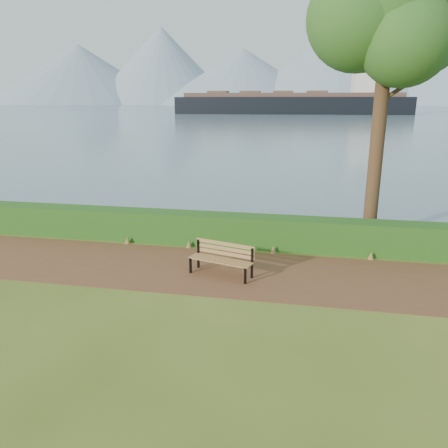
# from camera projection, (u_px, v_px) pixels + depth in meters

# --- Properties ---
(ground) EXTENTS (140.00, 140.00, 0.00)m
(ground) POSITION_uv_depth(u_px,v_px,m) (208.00, 274.00, 11.88)
(ground) COLOR #445C1A
(ground) RESTS_ON ground
(path) EXTENTS (40.00, 3.40, 0.01)m
(path) POSITION_uv_depth(u_px,v_px,m) (210.00, 270.00, 12.16)
(path) COLOR brown
(path) RESTS_ON ground
(hedge) EXTENTS (32.00, 0.85, 1.00)m
(hedge) POSITION_uv_depth(u_px,v_px,m) (226.00, 230.00, 14.19)
(hedge) COLOR #1C4213
(hedge) RESTS_ON ground
(water) EXTENTS (700.00, 510.00, 0.00)m
(water) POSITION_uv_depth(u_px,v_px,m) (308.00, 107.00, 257.15)
(water) COLOR slate
(water) RESTS_ON ground
(mountains) EXTENTS (585.00, 190.00, 70.00)m
(mountains) POSITION_uv_depth(u_px,v_px,m) (301.00, 72.00, 389.00)
(mountains) COLOR gray
(mountains) RESTS_ON ground
(bench) EXTENTS (1.82, 0.97, 0.88)m
(bench) POSITION_uv_depth(u_px,v_px,m) (222.00, 257.00, 11.73)
(bench) COLOR black
(bench) RESTS_ON ground
(tree) EXTENTS (4.84, 3.97, 9.55)m
(tree) POSITION_uv_depth(u_px,v_px,m) (389.00, 11.00, 12.84)
(tree) COLOR #3A2617
(tree) RESTS_ON ground
(cargo_ship) EXTENTS (74.56, 15.30, 22.49)m
(cargo_ship) POSITION_uv_depth(u_px,v_px,m) (299.00, 103.00, 140.05)
(cargo_ship) COLOR black
(cargo_ship) RESTS_ON ground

